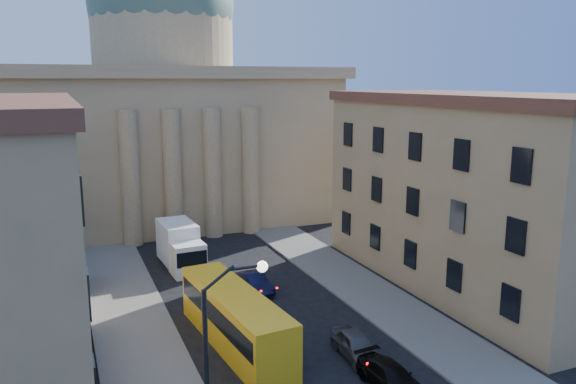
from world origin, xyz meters
The scene contains 10 objects.
sidewalk_left centered at (-8.50, 18.00, 0.07)m, with size 5.00×60.00×0.15m, color #62605A.
sidewalk_right centered at (8.50, 18.00, 0.07)m, with size 5.00×60.00×0.15m, color #62605A.
church centered at (0.00, 55.47, 11.88)m, with size 68.02×28.76×36.60m.
building_right centered at (17.00, 22.00, 7.42)m, with size 11.60×26.60×14.70m.
street_lamp centered at (-6.97, 8.00, 5.29)m, with size 2.62×0.44×8.83m.
car_right_mid centered at (2.84, 11.01, 0.66)m, with size 1.86×4.58×1.33m, color black.
car_right_far centered at (2.84, 14.63, 0.74)m, with size 1.74×4.34×1.48m, color #46464A.
car_right_distant centered at (0.80, 26.57, 0.69)m, with size 1.47×4.21×1.39m, color black.
city_bus centered at (-3.10, 18.84, 1.78)m, with size 3.83×11.94×3.31m.
box_truck centered at (-3.13, 34.41, 1.75)m, with size 3.02×6.87×3.69m.
Camera 1 is at (-12.09, -11.36, 15.60)m, focal length 35.00 mm.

